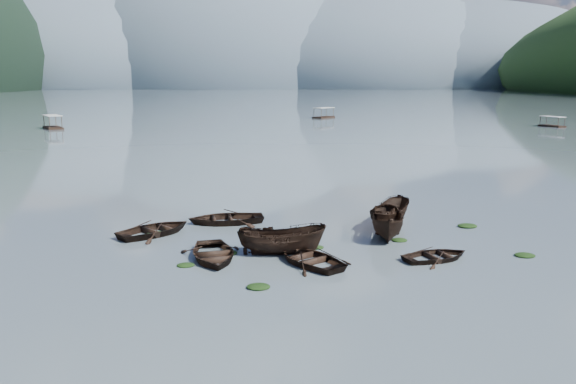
{
  "coord_description": "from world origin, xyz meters",
  "views": [
    {
      "loc": [
        -1.58,
        -25.05,
        9.33
      ],
      "look_at": [
        0.0,
        12.0,
        2.0
      ],
      "focal_mm": 35.0,
      "sensor_mm": 36.0,
      "label": 1
    }
  ],
  "objects_px": {
    "pontoon_centre": "(324,118)",
    "rowboat_0": "(213,259)",
    "pontoon_left": "(53,129)",
    "rowboat_3": "(310,263)"
  },
  "relations": [
    {
      "from": "rowboat_0",
      "to": "pontoon_left",
      "type": "distance_m",
      "value": 94.31
    },
    {
      "from": "rowboat_3",
      "to": "pontoon_left",
      "type": "distance_m",
      "value": 97.36
    },
    {
      "from": "pontoon_left",
      "to": "pontoon_centre",
      "type": "xyz_separation_m",
      "value": [
        57.67,
        30.88,
        0.0
      ]
    },
    {
      "from": "pontoon_left",
      "to": "pontoon_centre",
      "type": "distance_m",
      "value": 65.42
    },
    {
      "from": "rowboat_3",
      "to": "pontoon_centre",
      "type": "height_order",
      "value": "pontoon_centre"
    },
    {
      "from": "pontoon_left",
      "to": "pontoon_centre",
      "type": "height_order",
      "value": "pontoon_left"
    },
    {
      "from": "rowboat_3",
      "to": "pontoon_left",
      "type": "relative_size",
      "value": 0.66
    },
    {
      "from": "pontoon_centre",
      "to": "rowboat_0",
      "type": "bearing_deg",
      "value": -59.79
    },
    {
      "from": "rowboat_0",
      "to": "pontoon_centre",
      "type": "bearing_deg",
      "value": 69.9
    },
    {
      "from": "rowboat_0",
      "to": "pontoon_left",
      "type": "height_order",
      "value": "pontoon_left"
    }
  ]
}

